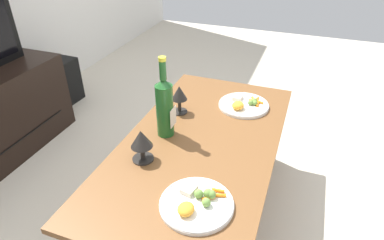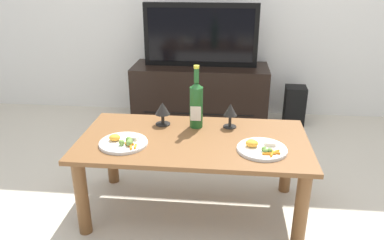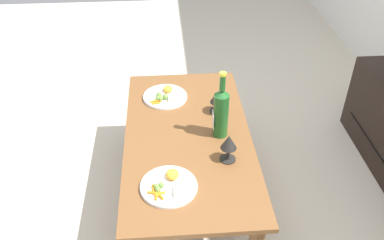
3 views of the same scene
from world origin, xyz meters
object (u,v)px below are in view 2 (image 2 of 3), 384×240
Objects in this scene: goblet_left at (163,110)px; floor_speaker at (294,105)px; dinner_plate_left at (124,142)px; dining_table at (193,152)px; tv_stand at (200,94)px; tv_screen at (201,35)px; goblet_right at (230,111)px; wine_bottle at (196,103)px; dinner_plate_right at (262,148)px.

floor_speaker is at bearing 51.29° from goblet_left.
dinner_plate_left is at bearing -124.42° from floor_speaker.
dining_table is 3.60× the size of floor_speaker.
tv_stand is at bearing 79.00° from dinner_plate_left.
tv_screen is at bearing 78.98° from dinner_plate_left.
goblet_left is at bearing -96.11° from tv_stand.
floor_speaker is (0.86, 0.03, -0.62)m from tv_screen.
dining_table is 9.01× the size of goblet_left.
floor_speaker is at bearing 64.47° from goblet_right.
floor_speaker is 1.54m from wine_bottle.
dining_table is 1.44m from tv_screen.
goblet_left is 0.54× the size of dinner_plate_left.
tv_stand is 0.86m from floor_speaker.
dinner_plate_right is at bearing 0.06° from dinner_plate_left.
tv_screen is at bearing -90.00° from tv_stand.
dinner_plate_right is at bearing -73.70° from tv_screen.
goblet_left is at bearing 176.45° from wine_bottle.
tv_screen is 2.66× the size of wine_bottle.
tv_stand reaches higher than dinner_plate_left.
tv_stand is at bearing -175.37° from floor_speaker.
goblet_right is 0.34m from dinner_plate_right.
goblet_right is (0.27, -1.20, -0.23)m from tv_screen.
floor_speaker is 1.61m from dinner_plate_right.
dinner_plate_right is at bearing -27.17° from goblet_left.
dining_table is at bearing -86.99° from tv_stand.
goblet_right reaches higher than dinner_plate_right.
dinner_plate_right is (-0.42, -1.52, 0.30)m from floor_speaker.
goblet_left is at bearing 60.93° from dinner_plate_left.
wine_bottle is 1.43× the size of dinner_plate_left.
tv_stand is 0.53m from tv_screen.
floor_speaker is 1.63m from goblet_left.
wine_bottle is 0.21m from goblet_left.
tv_stand is 3.25× the size of wine_bottle.
tv_screen is 2.81× the size of floor_speaker.
dinner_plate_left is at bearing -101.02° from tv_screen.
dining_table is 1.63m from floor_speaker.
tv_screen is at bearing 93.02° from dining_table.
dinner_plate_right is (0.44, -1.49, 0.21)m from tv_stand.
floor_speaker is 0.95× the size of wine_bottle.
dinner_plate_right is at bearing -16.87° from dining_table.
dinner_plate_left is (-0.16, -0.29, -0.08)m from goblet_left.
dining_table is 1.28× the size of tv_screen.
dinner_plate_right is (0.36, -0.11, 0.09)m from dining_table.
wine_bottle is at bearing -176.45° from goblet_right.
goblet_left is at bearing -180.00° from goblet_right.
dinner_plate_left is at bearing -119.07° from goblet_left.
dinner_plate_right reaches higher than dining_table.
dining_table is 0.39m from dinner_plate_left.
dinner_plate_left is at bearing -152.61° from goblet_right.
dinner_plate_right is at bearing -60.31° from goblet_right.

